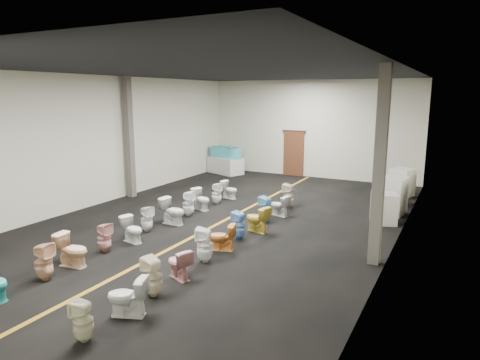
% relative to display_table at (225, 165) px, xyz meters
% --- Properties ---
extents(floor, '(16.00, 16.00, 0.00)m').
position_rel_display_table_xyz_m(floor, '(3.97, -6.89, -0.40)').
color(floor, black).
rests_on(floor, ground).
extents(ceiling, '(16.00, 16.00, 0.00)m').
position_rel_display_table_xyz_m(ceiling, '(3.97, -6.89, 4.10)').
color(ceiling, black).
rests_on(ceiling, ground).
extents(wall_back, '(10.00, 0.00, 10.00)m').
position_rel_display_table_xyz_m(wall_back, '(3.97, 1.11, 1.85)').
color(wall_back, beige).
rests_on(wall_back, ground).
extents(wall_left, '(0.00, 16.00, 16.00)m').
position_rel_display_table_xyz_m(wall_left, '(-1.03, -6.89, 1.85)').
color(wall_left, beige).
rests_on(wall_left, ground).
extents(wall_right, '(0.00, 16.00, 16.00)m').
position_rel_display_table_xyz_m(wall_right, '(8.97, -6.89, 1.85)').
color(wall_right, beige).
rests_on(wall_right, ground).
extents(aisle_stripe, '(0.12, 15.60, 0.01)m').
position_rel_display_table_xyz_m(aisle_stripe, '(3.97, -6.89, -0.40)').
color(aisle_stripe, '#9B6C16').
rests_on(aisle_stripe, floor).
extents(back_door, '(1.00, 0.10, 2.10)m').
position_rel_display_table_xyz_m(back_door, '(3.17, 1.05, 0.65)').
color(back_door, '#562D19').
rests_on(back_door, floor).
extents(door_frame, '(1.15, 0.08, 0.10)m').
position_rel_display_table_xyz_m(door_frame, '(3.17, 1.06, 1.72)').
color(door_frame, '#331C11').
rests_on(door_frame, back_door).
extents(column_left, '(0.25, 0.25, 4.50)m').
position_rel_display_table_xyz_m(column_left, '(-0.78, -5.89, 1.85)').
color(column_left, '#59544C').
rests_on(column_left, floor).
extents(column_right, '(0.25, 0.25, 4.50)m').
position_rel_display_table_xyz_m(column_right, '(8.72, -8.39, 1.85)').
color(column_right, '#59544C').
rests_on(column_right, floor).
extents(display_table, '(1.99, 1.46, 0.80)m').
position_rel_display_table_xyz_m(display_table, '(0.00, 0.00, 0.00)').
color(display_table, silver).
rests_on(display_table, floor).
extents(bathtub, '(1.83, 0.92, 0.55)m').
position_rel_display_table_xyz_m(bathtub, '(-0.00, 0.00, 0.67)').
color(bathtub, '#42ACBE').
rests_on(bathtub, display_table).
extents(appliance_crate_a, '(0.90, 0.90, 0.93)m').
position_rel_display_table_xyz_m(appliance_crate_a, '(8.37, -5.03, 0.07)').
color(appliance_crate_a, beige).
rests_on(appliance_crate_a, floor).
extents(appliance_crate_b, '(1.01, 1.01, 1.22)m').
position_rel_display_table_xyz_m(appliance_crate_b, '(8.37, -3.83, 0.21)').
color(appliance_crate_b, silver).
rests_on(appliance_crate_b, floor).
extents(appliance_crate_c, '(0.75, 0.75, 0.77)m').
position_rel_display_table_xyz_m(appliance_crate_c, '(8.37, -2.37, -0.01)').
color(appliance_crate_c, silver).
rests_on(appliance_crate_c, floor).
extents(appliance_crate_d, '(0.98, 0.98, 1.07)m').
position_rel_display_table_xyz_m(appliance_crate_d, '(8.37, -1.02, 0.14)').
color(appliance_crate_d, silver).
rests_on(appliance_crate_d, floor).
extents(toilet_left_1, '(0.42, 0.42, 0.82)m').
position_rel_display_table_xyz_m(toilet_left_1, '(2.77, -12.57, 0.01)').
color(toilet_left_1, '#E6B188').
rests_on(toilet_left_1, floor).
extents(toilet_left_2, '(0.81, 0.53, 0.77)m').
position_rel_display_table_xyz_m(toilet_left_2, '(2.69, -11.75, -0.01)').
color(toilet_left_2, '#FFCB9E').
rests_on(toilet_left_2, floor).
extents(toilet_left_3, '(0.36, 0.35, 0.75)m').
position_rel_display_table_xyz_m(toilet_left_3, '(2.69, -10.78, -0.02)').
color(toilet_left_3, '#D49992').
rests_on(toilet_left_3, floor).
extents(toilet_left_4, '(0.74, 0.52, 0.69)m').
position_rel_display_table_xyz_m(toilet_left_4, '(2.78, -9.87, -0.05)').
color(toilet_left_4, white).
rests_on(toilet_left_4, floor).
extents(toilet_left_5, '(0.42, 0.42, 0.75)m').
position_rel_display_table_xyz_m(toilet_left_5, '(2.55, -9.02, -0.02)').
color(toilet_left_5, white).
rests_on(toilet_left_5, floor).
extents(toilet_left_6, '(0.80, 0.48, 0.80)m').
position_rel_display_table_xyz_m(toilet_left_6, '(2.77, -8.07, 0.00)').
color(toilet_left_6, silver).
rests_on(toilet_left_6, floor).
extents(toilet_left_7, '(0.44, 0.44, 0.83)m').
position_rel_display_table_xyz_m(toilet_left_7, '(2.70, -7.16, 0.02)').
color(toilet_left_7, white).
rests_on(toilet_left_7, floor).
extents(toilet_left_8, '(0.80, 0.61, 0.72)m').
position_rel_display_table_xyz_m(toilet_left_8, '(2.64, -6.30, -0.04)').
color(toilet_left_8, white).
rests_on(toilet_left_8, floor).
extents(toilet_left_9, '(0.38, 0.38, 0.78)m').
position_rel_display_table_xyz_m(toilet_left_9, '(2.71, -5.41, -0.01)').
color(toilet_left_9, white).
rests_on(toilet_left_9, floor).
extents(toilet_left_10, '(0.70, 0.47, 0.66)m').
position_rel_display_table_xyz_m(toilet_left_10, '(2.70, -4.45, -0.07)').
color(toilet_left_10, white).
rests_on(toilet_left_10, floor).
extents(toilet_right_0, '(0.41, 0.40, 0.70)m').
position_rel_display_table_xyz_m(toilet_right_0, '(5.28, -13.82, -0.05)').
color(toilet_right_0, beige).
rests_on(toilet_right_0, floor).
extents(toilet_right_1, '(0.81, 0.63, 0.73)m').
position_rel_display_table_xyz_m(toilet_right_1, '(5.34, -12.88, -0.04)').
color(toilet_right_1, white).
rests_on(toilet_right_1, floor).
extents(toilet_right_2, '(0.44, 0.43, 0.79)m').
position_rel_display_table_xyz_m(toilet_right_2, '(5.25, -12.07, -0.00)').
color(toilet_right_2, '#F0E2C2').
rests_on(toilet_right_2, floor).
extents(toilet_right_3, '(0.75, 0.60, 0.67)m').
position_rel_display_table_xyz_m(toilet_right_3, '(5.21, -11.18, -0.06)').
color(toilet_right_3, '#D69395').
rests_on(toilet_right_3, floor).
extents(toilet_right_4, '(0.48, 0.48, 0.84)m').
position_rel_display_table_xyz_m(toilet_right_4, '(5.22, -10.16, 0.02)').
color(toilet_right_4, white).
rests_on(toilet_right_4, floor).
extents(toilet_right_5, '(0.75, 0.56, 0.68)m').
position_rel_display_table_xyz_m(toilet_right_5, '(5.18, -9.29, -0.06)').
color(toilet_right_5, orange).
rests_on(toilet_right_5, floor).
extents(toilet_right_6, '(0.41, 0.40, 0.77)m').
position_rel_display_table_xyz_m(toilet_right_6, '(5.17, -8.36, -0.01)').
color(toilet_right_6, '#73A4D8').
rests_on(toilet_right_6, floor).
extents(toilet_right_7, '(0.82, 0.59, 0.75)m').
position_rel_display_table_xyz_m(toilet_right_7, '(5.32, -7.55, -0.02)').
color(toilet_right_7, gold).
rests_on(toilet_right_7, floor).
extents(toilet_right_8, '(0.45, 0.45, 0.81)m').
position_rel_display_table_xyz_m(toilet_right_8, '(5.16, -6.60, 0.01)').
color(toilet_right_8, '#6FB2D8').
rests_on(toilet_right_8, floor).
extents(toilet_right_9, '(0.74, 0.55, 0.67)m').
position_rel_display_table_xyz_m(toilet_right_9, '(5.26, -5.75, -0.06)').
color(toilet_right_9, silver).
rests_on(toilet_right_9, floor).
extents(toilet_right_10, '(0.40, 0.39, 0.85)m').
position_rel_display_table_xyz_m(toilet_right_10, '(5.18, -4.69, 0.03)').
color(toilet_right_10, beige).
rests_on(toilet_right_10, floor).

